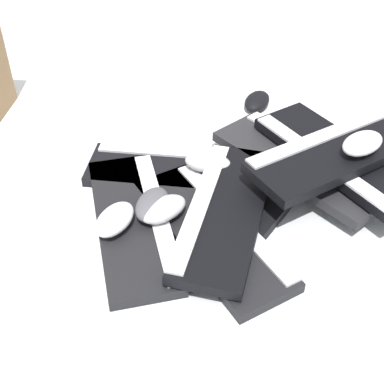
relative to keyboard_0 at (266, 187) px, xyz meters
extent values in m
plane|color=silver|center=(-0.25, 0.01, -0.01)|extent=(3.20, 3.20, 0.00)
cube|color=black|center=(0.00, 0.00, 0.00)|extent=(0.42, 0.41, 0.02)
cube|color=#B2B5BA|center=(-0.04, 0.04, 0.01)|extent=(0.33, 0.32, 0.01)
cube|color=black|center=(-0.19, 0.10, 0.00)|extent=(0.46, 0.29, 0.02)
cube|color=silver|center=(-0.17, 0.16, 0.01)|extent=(0.41, 0.17, 0.01)
cube|color=black|center=(-0.32, -0.05, 0.00)|extent=(0.16, 0.44, 0.02)
cube|color=silver|center=(-0.26, -0.05, 0.01)|extent=(0.05, 0.42, 0.01)
cube|color=black|center=(-0.16, -0.12, 0.00)|extent=(0.28, 0.46, 0.02)
cube|color=silver|center=(-0.11, -0.10, 0.01)|extent=(0.17, 0.41, 0.01)
cube|color=#232326|center=(0.09, 0.03, 0.03)|extent=(0.34, 0.46, 0.02)
cube|color=silver|center=(0.14, 0.06, 0.04)|extent=(0.24, 0.38, 0.01)
cube|color=black|center=(0.17, 0.00, 0.06)|extent=(0.30, 0.46, 0.02)
cube|color=silver|center=(0.12, -0.02, 0.07)|extent=(0.19, 0.40, 0.01)
cube|color=black|center=(0.16, -0.02, 0.09)|extent=(0.46, 0.29, 0.02)
cube|color=silver|center=(0.14, 0.03, 0.10)|extent=(0.41, 0.18, 0.01)
cube|color=black|center=(-0.12, -0.09, 0.03)|extent=(0.33, 0.46, 0.02)
cube|color=silver|center=(-0.17, -0.07, 0.04)|extent=(0.22, 0.39, 0.01)
ellipsoid|color=#B7B7BC|center=(-0.12, 0.07, 0.04)|extent=(0.13, 0.11, 0.04)
ellipsoid|color=#4C4C51|center=(-0.27, -0.05, 0.04)|extent=(0.11, 0.13, 0.04)
ellipsoid|color=silver|center=(0.19, -0.04, 0.13)|extent=(0.13, 0.11, 0.04)
ellipsoid|color=silver|center=(-0.36, -0.08, 0.04)|extent=(0.12, 0.13, 0.04)
ellipsoid|color=black|center=(0.09, 0.37, 0.01)|extent=(0.12, 0.13, 0.04)
ellipsoid|color=#B7B7BC|center=(-0.25, -0.07, 0.04)|extent=(0.13, 0.11, 0.04)
cylinder|color=black|center=(0.14, 0.05, -0.01)|extent=(0.07, 0.04, 0.01)
cylinder|color=black|center=(0.20, 0.08, -0.01)|extent=(0.06, 0.03, 0.01)
cylinder|color=black|center=(0.26, 0.11, -0.01)|extent=(0.07, 0.05, 0.01)
cylinder|color=black|center=(0.32, 0.13, -0.01)|extent=(0.06, 0.02, 0.01)
sphere|color=black|center=(0.11, 0.03, -0.01)|extent=(0.01, 0.01, 0.01)
sphere|color=black|center=(0.17, 0.06, -0.01)|extent=(0.01, 0.01, 0.01)
sphere|color=black|center=(0.22, 0.09, -0.01)|extent=(0.01, 0.01, 0.01)
sphere|color=black|center=(0.29, 0.14, -0.01)|extent=(0.01, 0.01, 0.01)
sphere|color=black|center=(0.35, 0.13, -0.01)|extent=(0.01, 0.01, 0.01)
camera|label=1|loc=(-0.37, -0.91, 0.79)|focal=50.00mm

